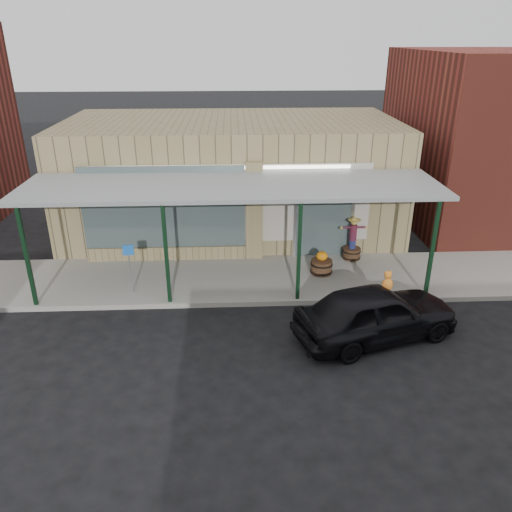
{
  "coord_description": "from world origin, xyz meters",
  "views": [
    {
      "loc": [
        0.04,
        -10.24,
        7.04
      ],
      "look_at": [
        0.65,
        2.6,
        1.3
      ],
      "focal_mm": 35.0,
      "sensor_mm": 36.0,
      "label": 1
    }
  ],
  "objects_px": {
    "barrel_scarecrow": "(352,245)",
    "handicap_sign": "(129,262)",
    "parked_sedan": "(376,313)",
    "barrel_pumpkin": "(321,265)"
  },
  "relations": [
    {
      "from": "barrel_scarecrow",
      "to": "parked_sedan",
      "type": "distance_m",
      "value": 4.5
    },
    {
      "from": "barrel_scarecrow",
      "to": "barrel_pumpkin",
      "type": "height_order",
      "value": "barrel_scarecrow"
    },
    {
      "from": "handicap_sign",
      "to": "parked_sedan",
      "type": "distance_m",
      "value": 6.94
    },
    {
      "from": "barrel_pumpkin",
      "to": "parked_sedan",
      "type": "bearing_deg",
      "value": -77.28
    },
    {
      "from": "barrel_scarecrow",
      "to": "parked_sedan",
      "type": "bearing_deg",
      "value": -101.55
    },
    {
      "from": "barrel_scarecrow",
      "to": "handicap_sign",
      "type": "height_order",
      "value": "barrel_scarecrow"
    },
    {
      "from": "handicap_sign",
      "to": "parked_sedan",
      "type": "height_order",
      "value": "handicap_sign"
    },
    {
      "from": "barrel_pumpkin",
      "to": "handicap_sign",
      "type": "relative_size",
      "value": 0.54
    },
    {
      "from": "barrel_pumpkin",
      "to": "handicap_sign",
      "type": "distance_m",
      "value": 5.82
    },
    {
      "from": "barrel_pumpkin",
      "to": "handicap_sign",
      "type": "bearing_deg",
      "value": -170.34
    }
  ]
}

